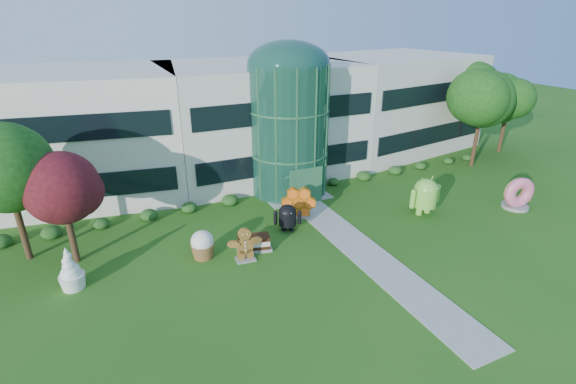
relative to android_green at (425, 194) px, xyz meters
name	(u,v)px	position (x,y,z in m)	size (l,w,h in m)	color
ground	(378,263)	(-6.83, -3.98, -1.52)	(140.00, 140.00, 0.00)	#215114
building	(260,117)	(-6.83, 14.02, 3.13)	(46.00, 15.00, 9.30)	beige
atrium	(288,130)	(-6.83, 8.02, 3.38)	(6.00, 6.00, 9.80)	#194738
walkway	(358,247)	(-6.83, -1.98, -1.50)	(2.40, 20.00, 0.04)	#9E9E93
tree_red	(67,214)	(-22.33, 3.52, 1.48)	(4.00, 4.00, 6.00)	#3F0C14
trees_backdrop	(283,136)	(-6.83, 9.02, 2.68)	(52.00, 8.00, 8.40)	#153F0F
android_green	(425,194)	(0.00, 0.00, 0.00)	(2.68, 1.78, 3.03)	#78C940
android_black	(287,216)	(-9.82, 1.77, -0.45)	(1.87, 1.25, 2.13)	black
donut	(518,193)	(6.74, -2.12, -0.32)	(2.31, 1.11, 2.40)	#DF5587
gingerbread	(245,244)	(-13.52, -0.45, -0.49)	(2.23, 0.86, 2.06)	brown
ice_cream_sandwich	(254,243)	(-12.68, 0.39, -1.06)	(2.07, 1.03, 0.92)	black
honeycomb	(299,204)	(-8.30, 3.23, -0.51)	(2.55, 0.91, 2.00)	orange
froyo	(70,268)	(-22.47, 0.77, -0.34)	(1.37, 1.37, 2.34)	white
cupcake	(202,244)	(-15.65, 0.86, -0.66)	(1.42, 1.42, 1.70)	white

